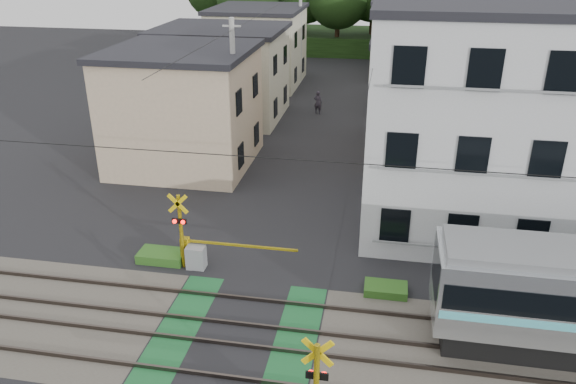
# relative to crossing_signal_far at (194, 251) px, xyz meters

# --- Properties ---
(ground) EXTENTS (120.00, 120.00, 0.00)m
(ground) POSITION_rel_crossing_signal_far_xyz_m (2.59, -3.65, -0.71)
(ground) COLOR black
(track_bed) EXTENTS (120.00, 120.00, 0.14)m
(track_bed) POSITION_rel_crossing_signal_far_xyz_m (2.59, -3.65, -0.67)
(track_bed) COLOR #47423A
(track_bed) RESTS_ON ground
(crossing_signal_far) EXTENTS (4.74, 0.65, 3.09)m
(crossing_signal_far) POSITION_rel_crossing_signal_far_xyz_m (0.00, 0.00, 0.00)
(crossing_signal_far) COLOR yellow
(crossing_signal_far) RESTS_ON ground
(apartment_block) EXTENTS (10.20, 8.36, 9.30)m
(apartment_block) POSITION_rel_crossing_signal_far_xyz_m (11.09, 5.84, 3.94)
(apartment_block) COLOR silver
(apartment_block) RESTS_ON ground
(houses_row) EXTENTS (22.07, 31.35, 6.80)m
(houses_row) POSITION_rel_crossing_signal_far_xyz_m (2.84, 22.27, 2.53)
(houses_row) COLOR #C9AF8E
(houses_row) RESTS_ON ground
(tree_hill) EXTENTS (40.00, 13.21, 11.93)m
(tree_hill) POSITION_rel_crossing_signal_far_xyz_m (2.75, 44.63, 4.76)
(tree_hill) COLOR #183210
(tree_hill) RESTS_ON ground
(catenary) EXTENTS (60.00, 5.04, 7.00)m
(catenary) POSITION_rel_crossing_signal_far_xyz_m (8.59, -3.62, 2.98)
(catenary) COLOR #2D2D33
(catenary) RESTS_ON ground
(utility_poles) EXTENTS (7.90, 42.00, 8.00)m
(utility_poles) POSITION_rel_crossing_signal_far_xyz_m (1.53, 19.35, 3.37)
(utility_poles) COLOR #A5A5A0
(utility_poles) RESTS_ON ground
(pedestrian) EXTENTS (0.68, 0.52, 1.65)m
(pedestrian) POSITION_rel_crossing_signal_far_xyz_m (1.96, 21.11, 0.12)
(pedestrian) COLOR #37303C
(pedestrian) RESTS_ON ground
(weed_patches) EXTENTS (10.25, 8.80, 0.40)m
(weed_patches) POSITION_rel_crossing_signal_far_xyz_m (4.34, -3.74, -0.53)
(weed_patches) COLOR #2D5E1E
(weed_patches) RESTS_ON ground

